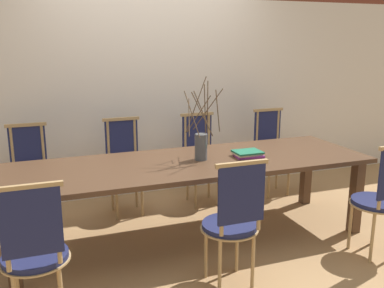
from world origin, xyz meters
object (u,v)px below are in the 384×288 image
Objects in this scene: chair_far_center at (201,156)px; chair_near_center at (382,196)px; dining_table at (192,169)px; vase_centerpiece at (201,144)px; book_stack at (248,154)px.

chair_near_center is at bearing 118.91° from chair_far_center.
dining_table is 3.21× the size of chair_far_center.
vase_centerpiece is 2.69× the size of book_stack.
chair_far_center is at bearing 97.31° from book_stack.
vase_centerpiece is at bearing 173.37° from book_stack.
vase_centerpiece is (0.09, 0.01, 0.22)m from dining_table.
chair_near_center is 3.68× the size of book_stack.
book_stack is at bearing -6.63° from vase_centerpiece.
book_stack is (0.52, -0.04, 0.10)m from dining_table.
dining_table is 0.93m from chair_far_center.
vase_centerpiece reaches higher than book_stack.
dining_table is 1.56m from chair_near_center.
dining_table is 0.53m from book_stack.
book_stack reaches higher than dining_table.
chair_near_center is at bearing -34.15° from vase_centerpiece.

